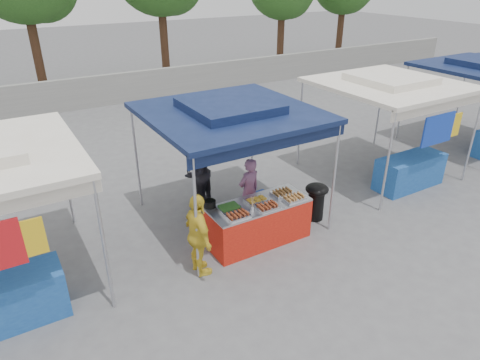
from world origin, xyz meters
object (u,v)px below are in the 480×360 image
vendor_woman (249,191)px  helper_man (196,172)px  cooking_pot (210,204)px  customer_person (199,236)px  wok_burner (316,198)px  vendor_table (258,222)px

vendor_woman → helper_man: bearing=-71.9°
helper_man → vendor_woman: bearing=81.4°
cooking_pot → customer_person: 0.88m
cooking_pot → helper_man: helper_man is taller
wok_burner → helper_man: helper_man is taller
vendor_table → cooking_pot: cooking_pot is taller
cooking_pot → vendor_woman: vendor_woman is taller
vendor_woman → helper_man: helper_man is taller
vendor_table → wok_burner: vendor_table is taller
vendor_table → wok_burner: (1.52, 0.08, 0.07)m
helper_man → customer_person: size_ratio=1.08×
wok_burner → customer_person: size_ratio=0.54×
wok_burner → vendor_woman: size_ratio=0.57×
vendor_woman → vendor_table: bearing=63.5°
vendor_table → helper_man: helper_man is taller
vendor_table → customer_person: customer_person is taller
vendor_table → vendor_woman: vendor_woman is taller
vendor_table → wok_burner: 1.52m
wok_burner → helper_man: size_ratio=0.49×
vendor_table → cooking_pot: size_ratio=8.74×
wok_burner → customer_person: (-2.95, -0.39, 0.28)m
cooking_pot → helper_man: 1.63m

